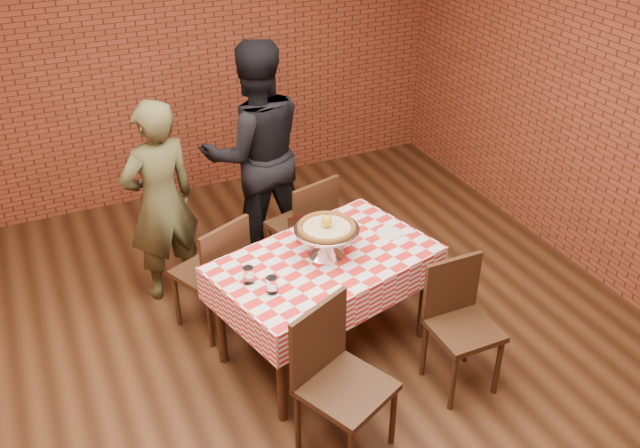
% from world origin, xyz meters
% --- Properties ---
extents(ground, '(6.00, 6.00, 0.00)m').
position_xyz_m(ground, '(0.00, 0.00, 0.00)').
color(ground, black).
rests_on(ground, ground).
extents(back_wall, '(5.50, 0.00, 5.50)m').
position_xyz_m(back_wall, '(0.00, 3.00, 1.45)').
color(back_wall, brown).
rests_on(back_wall, ground).
extents(table, '(1.54, 1.15, 0.75)m').
position_xyz_m(table, '(0.43, 0.34, 0.38)').
color(table, '#3C2616').
rests_on(table, ground).
extents(tablecloth, '(1.59, 1.19, 0.24)m').
position_xyz_m(tablecloth, '(0.43, 0.34, 0.64)').
color(tablecloth, red).
rests_on(tablecloth, table).
extents(pizza_stand, '(0.54, 0.54, 0.19)m').
position_xyz_m(pizza_stand, '(0.46, 0.37, 0.85)').
color(pizza_stand, silver).
rests_on(pizza_stand, tablecloth).
extents(pizza, '(0.47, 0.47, 0.03)m').
position_xyz_m(pizza, '(0.46, 0.37, 0.95)').
color(pizza, beige).
rests_on(pizza, pizza_stand).
extents(lemon, '(0.09, 0.09, 0.09)m').
position_xyz_m(lemon, '(0.46, 0.37, 1.00)').
color(lemon, yellow).
rests_on(lemon, pizza).
extents(water_glass_left, '(0.08, 0.08, 0.11)m').
position_xyz_m(water_glass_left, '(-0.01, 0.14, 0.81)').
color(water_glass_left, white).
rests_on(water_glass_left, tablecloth).
extents(water_glass_right, '(0.08, 0.08, 0.11)m').
position_xyz_m(water_glass_right, '(-0.10, 0.29, 0.81)').
color(water_glass_right, white).
rests_on(water_glass_right, tablecloth).
extents(side_plate, '(0.21, 0.21, 0.01)m').
position_xyz_m(side_plate, '(0.95, 0.42, 0.76)').
color(side_plate, white).
rests_on(side_plate, tablecloth).
extents(sweetener_packet_a, '(0.06, 0.05, 0.00)m').
position_xyz_m(sweetener_packet_a, '(1.02, 0.31, 0.76)').
color(sweetener_packet_a, white).
rests_on(sweetener_packet_a, tablecloth).
extents(sweetener_packet_b, '(0.05, 0.04, 0.00)m').
position_xyz_m(sweetener_packet_b, '(1.10, 0.37, 0.76)').
color(sweetener_packet_b, white).
rests_on(sweetener_packet_b, tablecloth).
extents(condiment_caddy, '(0.13, 0.11, 0.15)m').
position_xyz_m(condiment_caddy, '(0.37, 0.62, 0.83)').
color(condiment_caddy, silver).
rests_on(condiment_caddy, tablecloth).
extents(chair_near_left, '(0.59, 0.59, 0.93)m').
position_xyz_m(chair_near_left, '(0.18, -0.48, 0.47)').
color(chair_near_left, '#3C2616').
rests_on(chair_near_left, ground).
extents(chair_near_right, '(0.40, 0.40, 0.87)m').
position_xyz_m(chair_near_right, '(1.07, -0.33, 0.44)').
color(chair_near_right, '#3C2616').
rests_on(chair_near_right, ground).
extents(chair_far_left, '(0.55, 0.55, 0.90)m').
position_xyz_m(chair_far_left, '(-0.18, 0.92, 0.45)').
color(chair_far_left, '#3C2616').
rests_on(chair_far_left, ground).
extents(chair_far_right, '(0.51, 0.51, 0.90)m').
position_xyz_m(chair_far_right, '(0.65, 1.23, 0.45)').
color(chair_far_right, '#3C2616').
rests_on(chair_far_right, ground).
extents(diner_olive, '(0.65, 0.51, 1.56)m').
position_xyz_m(diner_olive, '(-0.35, 1.46, 0.78)').
color(diner_olive, '#474928').
rests_on(diner_olive, ground).
extents(diner_black, '(0.92, 0.74, 1.80)m').
position_xyz_m(diner_black, '(0.47, 1.70, 0.90)').
color(diner_black, black).
rests_on(diner_black, ground).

